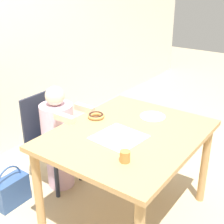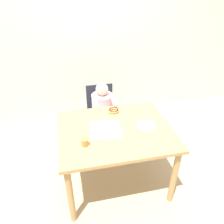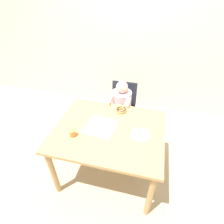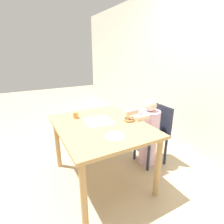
{
  "view_description": "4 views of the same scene",
  "coord_description": "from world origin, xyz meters",
  "views": [
    {
      "loc": [
        -1.63,
        -1.02,
        1.72
      ],
      "look_at": [
        -0.0,
        0.14,
        0.84
      ],
      "focal_mm": 50.0,
      "sensor_mm": 36.0,
      "label": 1
    },
    {
      "loc": [
        -0.42,
        -1.73,
        2.02
      ],
      "look_at": [
        -0.0,
        0.14,
        0.84
      ],
      "focal_mm": 35.0,
      "sensor_mm": 36.0,
      "label": 2
    },
    {
      "loc": [
        0.36,
        -1.29,
        1.97
      ],
      "look_at": [
        -0.0,
        0.14,
        0.84
      ],
      "focal_mm": 28.0,
      "sensor_mm": 36.0,
      "label": 3
    },
    {
      "loc": [
        1.61,
        -0.73,
        1.48
      ],
      "look_at": [
        -0.0,
        0.14,
        0.84
      ],
      "focal_mm": 28.0,
      "sensor_mm": 36.0,
      "label": 4
    }
  ],
  "objects": [
    {
      "name": "child_figure",
      "position": [
        -0.01,
        0.69,
        0.45
      ],
      "size": [
        0.28,
        0.44,
        0.92
      ],
      "color": "silver",
      "rests_on": "ground_plane"
    },
    {
      "name": "napkin",
      "position": [
        -0.1,
        0.01,
        0.73
      ],
      "size": [
        0.33,
        0.33,
        0.0
      ],
      "color": "white",
      "rests_on": "dining_table"
    },
    {
      "name": "handbag",
      "position": [
        -0.43,
        0.83,
        0.13
      ],
      "size": [
        0.27,
        0.14,
        0.35
      ],
      "color": "#2D4C84",
      "rests_on": "ground_plane"
    },
    {
      "name": "ground_plane",
      "position": [
        0.0,
        0.0,
        0.0
      ],
      "size": [
        12.0,
        12.0,
        0.0
      ],
      "primitive_type": "plane",
      "color": "tan"
    },
    {
      "name": "cup",
      "position": [
        -0.32,
        -0.18,
        0.76
      ],
      "size": [
        0.06,
        0.06,
        0.07
      ],
      "color": "orange",
      "rests_on": "dining_table"
    },
    {
      "name": "dining_table",
      "position": [
        0.0,
        0.0,
        0.63
      ],
      "size": [
        1.13,
        0.92,
        0.72
      ],
      "color": "tan",
      "rests_on": "ground_plane"
    },
    {
      "name": "plate",
      "position": [
        0.33,
        -0.01,
        0.73
      ],
      "size": [
        0.19,
        0.19,
        0.01
      ],
      "color": "silver",
      "rests_on": "dining_table"
    },
    {
      "name": "donut",
      "position": [
        0.06,
        0.33,
        0.74
      ],
      "size": [
        0.13,
        0.13,
        0.03
      ],
      "color": "tan",
      "rests_on": "dining_table"
    },
    {
      "name": "wall_back",
      "position": [
        0.0,
        1.59,
        1.25
      ],
      "size": [
        8.0,
        0.05,
        2.5
      ],
      "color": "silver",
      "rests_on": "ground_plane"
    },
    {
      "name": "chair",
      "position": [
        -0.01,
        0.79,
        0.42
      ],
      "size": [
        0.36,
        0.36,
        0.81
      ],
      "color": "#232838",
      "rests_on": "ground_plane"
    }
  ]
}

